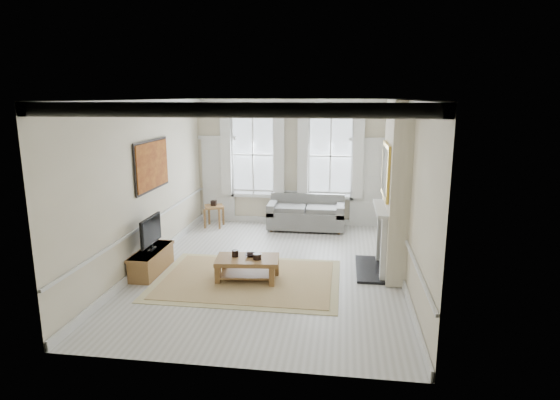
# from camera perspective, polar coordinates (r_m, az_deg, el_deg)

# --- Properties ---
(floor) EXTENTS (7.20, 7.20, 0.00)m
(floor) POSITION_cam_1_polar(r_m,az_deg,el_deg) (9.68, -1.08, -8.39)
(floor) COLOR #B7B5AD
(floor) RESTS_ON ground
(ceiling) EXTENTS (7.20, 7.20, 0.00)m
(ceiling) POSITION_cam_1_polar(r_m,az_deg,el_deg) (9.04, -1.17, 12.17)
(ceiling) COLOR white
(ceiling) RESTS_ON back_wall
(back_wall) EXTENTS (5.20, 0.00, 5.20)m
(back_wall) POSITION_cam_1_polar(r_m,az_deg,el_deg) (12.73, 1.41, 4.60)
(back_wall) COLOR beige
(back_wall) RESTS_ON floor
(left_wall) EXTENTS (0.00, 7.20, 7.20)m
(left_wall) POSITION_cam_1_polar(r_m,az_deg,el_deg) (9.95, -16.09, 1.87)
(left_wall) COLOR beige
(left_wall) RESTS_ON floor
(right_wall) EXTENTS (0.00, 7.20, 7.20)m
(right_wall) POSITION_cam_1_polar(r_m,az_deg,el_deg) (9.18, 15.13, 1.06)
(right_wall) COLOR beige
(right_wall) RESTS_ON floor
(window_left) EXTENTS (1.26, 0.20, 2.20)m
(window_left) POSITION_cam_1_polar(r_m,az_deg,el_deg) (12.82, -3.30, 5.54)
(window_left) COLOR #B2BCC6
(window_left) RESTS_ON back_wall
(window_right) EXTENTS (1.26, 0.20, 2.20)m
(window_right) POSITION_cam_1_polar(r_m,az_deg,el_deg) (12.58, 6.17, 5.35)
(window_right) COLOR #B2BCC6
(window_right) RESTS_ON back_wall
(door_left) EXTENTS (0.90, 0.08, 2.30)m
(door_left) POSITION_cam_1_polar(r_m,az_deg,el_deg) (13.17, -7.52, 2.33)
(door_left) COLOR silver
(door_left) RESTS_ON floor
(door_right) EXTENTS (0.90, 0.08, 2.30)m
(door_right) POSITION_cam_1_polar(r_m,az_deg,el_deg) (12.72, 10.60, 1.87)
(door_right) COLOR silver
(door_right) RESTS_ON floor
(painting) EXTENTS (0.05, 1.66, 1.06)m
(painting) POSITION_cam_1_polar(r_m,az_deg,el_deg) (10.15, -15.32, 4.12)
(painting) COLOR #B4681E
(painting) RESTS_ON left_wall
(chimney_breast) EXTENTS (0.35, 1.70, 3.38)m
(chimney_breast) POSITION_cam_1_polar(r_m,az_deg,el_deg) (9.35, 13.92, 1.34)
(chimney_breast) COLOR beige
(chimney_breast) RESTS_ON floor
(hearth) EXTENTS (0.55, 1.50, 0.05)m
(hearth) POSITION_cam_1_polar(r_m,az_deg,el_deg) (9.77, 10.90, -8.26)
(hearth) COLOR black
(hearth) RESTS_ON floor
(fireplace) EXTENTS (0.21, 1.45, 1.33)m
(fireplace) POSITION_cam_1_polar(r_m,az_deg,el_deg) (9.56, 12.27, -4.32)
(fireplace) COLOR silver
(fireplace) RESTS_ON floor
(mirror) EXTENTS (0.06, 1.26, 1.06)m
(mirror) POSITION_cam_1_polar(r_m,az_deg,el_deg) (9.27, 12.71, 3.50)
(mirror) COLOR gold
(mirror) RESTS_ON chimney_breast
(sofa) EXTENTS (2.00, 0.97, 0.89)m
(sofa) POSITION_cam_1_polar(r_m,az_deg,el_deg) (12.47, 3.23, -1.82)
(sofa) COLOR slate
(sofa) RESTS_ON floor
(side_table) EXTENTS (0.62, 0.62, 0.59)m
(side_table) POSITION_cam_1_polar(r_m,az_deg,el_deg) (12.71, -8.06, -1.16)
(side_table) COLOR brown
(side_table) RESTS_ON floor
(rug) EXTENTS (3.50, 2.60, 0.02)m
(rug) POSITION_cam_1_polar(r_m,az_deg,el_deg) (9.14, -3.95, -9.63)
(rug) COLOR tan
(rug) RESTS_ON floor
(coffee_table) EXTENTS (1.26, 0.82, 0.45)m
(coffee_table) POSITION_cam_1_polar(r_m,az_deg,el_deg) (9.02, -3.98, -7.54)
(coffee_table) COLOR brown
(coffee_table) RESTS_ON rug
(ceramic_pot_a) EXTENTS (0.13, 0.13, 0.13)m
(ceramic_pot_a) POSITION_cam_1_polar(r_m,az_deg,el_deg) (9.07, -5.49, -6.49)
(ceramic_pot_a) COLOR black
(ceramic_pot_a) RESTS_ON coffee_table
(ceramic_pot_b) EXTENTS (0.16, 0.16, 0.11)m
(ceramic_pot_b) POSITION_cam_1_polar(r_m,az_deg,el_deg) (8.89, -2.79, -6.89)
(ceramic_pot_b) COLOR black
(ceramic_pot_b) RESTS_ON coffee_table
(bowl) EXTENTS (0.23, 0.23, 0.05)m
(bowl) POSITION_cam_1_polar(r_m,az_deg,el_deg) (9.06, -3.55, -6.71)
(bowl) COLOR black
(bowl) RESTS_ON coffee_table
(tv_stand) EXTENTS (0.42, 1.32, 0.47)m
(tv_stand) POSITION_cam_1_polar(r_m,az_deg,el_deg) (9.77, -15.37, -7.20)
(tv_stand) COLOR brown
(tv_stand) RESTS_ON floor
(tv) EXTENTS (0.08, 0.90, 0.68)m
(tv) POSITION_cam_1_polar(r_m,az_deg,el_deg) (9.57, -15.46, -3.65)
(tv) COLOR black
(tv) RESTS_ON tv_stand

